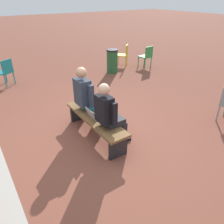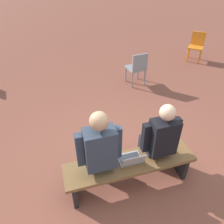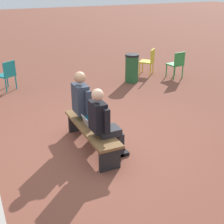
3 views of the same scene
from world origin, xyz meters
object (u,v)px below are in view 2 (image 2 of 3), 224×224
bench (130,166)px  laptop (131,159)px  person_adult (98,150)px  plastic_chair_far_right (137,67)px  person_student (158,138)px  plastic_chair_foreground (197,45)px

bench → laptop: bearing=117.0°
person_adult → plastic_chair_far_right: 3.17m
person_student → laptop: bearing=10.6°
person_adult → laptop: (-0.42, 0.08, -0.23)m
person_adult → plastic_chair_foreground: bearing=-137.3°
bench → plastic_chair_far_right: bearing=-113.9°
person_student → plastic_chair_foreground: (-3.18, -3.71, -0.22)m
laptop → plastic_chair_foreground: 5.22m
bench → plastic_chair_foreground: plastic_chair_foreground is taller
person_adult → plastic_chair_far_right: size_ratio=1.64×
laptop → person_student: bearing=-169.4°
bench → plastic_chair_foreground: 5.22m
person_adult → plastic_chair_foreground: size_ratio=1.64×
person_student → person_adult: bearing=-0.3°
bench → laptop: size_ratio=5.62×
bench → plastic_chair_far_right: plastic_chair_far_right is taller
person_student → laptop: 0.47m
person_adult → laptop: size_ratio=4.31×
bench → plastic_chair_far_right: size_ratio=2.14×
bench → laptop: 0.15m
person_adult → plastic_chair_foreground: person_adult is taller
plastic_chair_far_right → bench: bearing=66.1°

